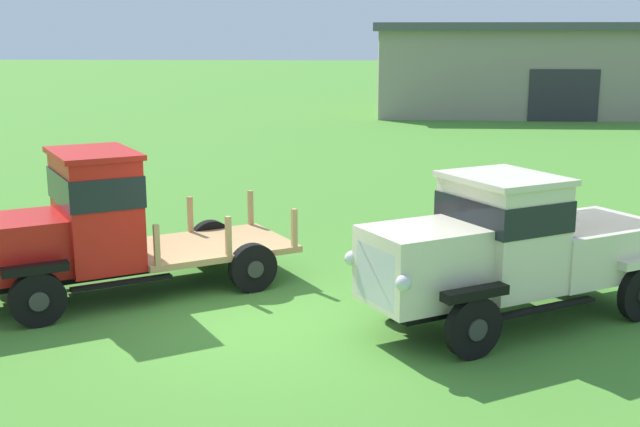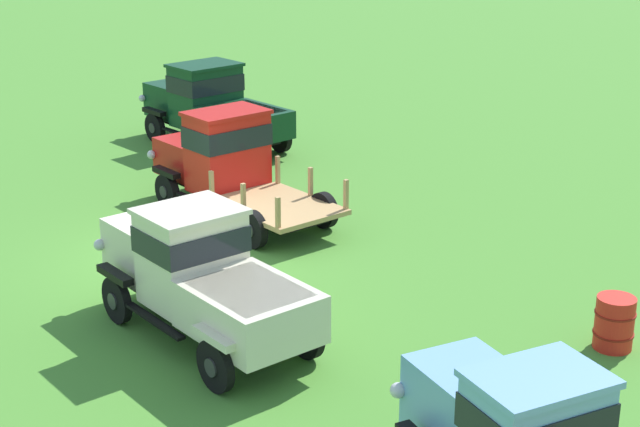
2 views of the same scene
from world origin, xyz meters
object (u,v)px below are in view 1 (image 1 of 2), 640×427
Objects in this scene: vintage_truck_midrow_center at (513,246)px; oil_drum_beside_row at (523,201)px; vintage_truck_second_in_line at (88,226)px; farm_shed at (619,69)px.

vintage_truck_midrow_center reaches higher than oil_drum_beside_row.
oil_drum_beside_row is (7.52, 5.74, -0.70)m from vintage_truck_second_in_line.
vintage_truck_midrow_center is (-10.51, -31.54, -1.19)m from farm_shed.
vintage_truck_midrow_center is 5.47× the size of oil_drum_beside_row.
vintage_truck_second_in_line is at bearing -142.62° from oil_drum_beside_row.
vintage_truck_second_in_line reaches higher than vintage_truck_midrow_center.
oil_drum_beside_row is at bearing -110.12° from farm_shed.
oil_drum_beside_row is (-9.22, -25.16, -1.84)m from farm_shed.
vintage_truck_midrow_center is at bearing -108.43° from farm_shed.
farm_shed is 29.24× the size of oil_drum_beside_row.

